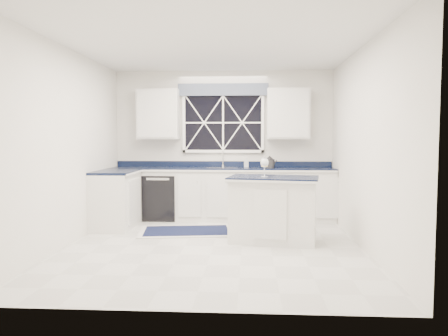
# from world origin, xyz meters

# --- Properties ---
(ground) EXTENTS (4.50, 4.50, 0.00)m
(ground) POSITION_xyz_m (0.00, 0.00, 0.00)
(ground) COLOR silver
(ground) RESTS_ON ground
(back_wall) EXTENTS (4.00, 0.10, 2.70)m
(back_wall) POSITION_xyz_m (0.00, 2.25, 1.35)
(back_wall) COLOR silver
(back_wall) RESTS_ON ground
(base_cabinets) EXTENTS (3.99, 1.60, 0.90)m
(base_cabinets) POSITION_xyz_m (-0.33, 1.78, 0.45)
(base_cabinets) COLOR silver
(base_cabinets) RESTS_ON ground
(countertop) EXTENTS (3.98, 0.64, 0.04)m
(countertop) POSITION_xyz_m (0.00, 1.95, 0.92)
(countertop) COLOR black
(countertop) RESTS_ON base_cabinets
(dishwasher) EXTENTS (0.60, 0.58, 0.82)m
(dishwasher) POSITION_xyz_m (-1.10, 1.95, 0.41)
(dishwasher) COLOR black
(dishwasher) RESTS_ON ground
(window) EXTENTS (1.65, 0.09, 1.26)m
(window) POSITION_xyz_m (0.00, 2.20, 1.83)
(window) COLOR black
(window) RESTS_ON ground
(upper_cabinets) EXTENTS (3.10, 0.34, 0.90)m
(upper_cabinets) POSITION_xyz_m (0.00, 2.08, 1.90)
(upper_cabinets) COLOR silver
(upper_cabinets) RESTS_ON ground
(faucet) EXTENTS (0.05, 0.20, 0.30)m
(faucet) POSITION_xyz_m (0.00, 2.14, 1.10)
(faucet) COLOR silver
(faucet) RESTS_ON countertop
(island) EXTENTS (1.35, 0.95, 0.93)m
(island) POSITION_xyz_m (0.83, 0.35, 0.47)
(island) COLOR silver
(island) RESTS_ON ground
(rug) EXTENTS (1.58, 1.09, 0.02)m
(rug) POSITION_xyz_m (-0.49, 0.90, 0.01)
(rug) COLOR beige
(rug) RESTS_ON ground
(kettle) EXTENTS (0.28, 0.24, 0.22)m
(kettle) POSITION_xyz_m (0.84, 1.96, 1.04)
(kettle) COLOR #2B2B2E
(kettle) RESTS_ON countertop
(wine_glass) EXTENTS (0.12, 0.12, 0.27)m
(wine_glass) POSITION_xyz_m (0.70, 0.31, 1.11)
(wine_glass) COLOR white
(wine_glass) RESTS_ON island
(soap_bottle) EXTENTS (0.08, 0.09, 0.18)m
(soap_bottle) POSITION_xyz_m (0.43, 2.12, 1.03)
(soap_bottle) COLOR silver
(soap_bottle) RESTS_ON countertop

